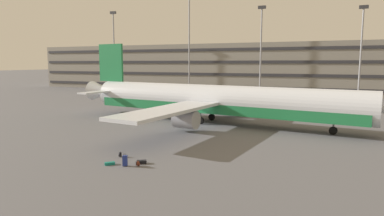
{
  "coord_description": "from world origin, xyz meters",
  "views": [
    {
      "loc": [
        15.65,
        -39.62,
        7.96
      ],
      "look_at": [
        1.19,
        -5.68,
        3.0
      ],
      "focal_mm": 31.62,
      "sensor_mm": 36.0,
      "label": 1
    }
  ],
  "objects_px": {
    "airliner": "(214,101)",
    "suitcase_laid_flat": "(110,163)",
    "backpack_navy": "(138,164)",
    "suitcase_red": "(142,162)",
    "backpack_black": "(120,155)",
    "suitcase_scuffed": "(125,161)"
  },
  "relations": [
    {
      "from": "suitcase_scuffed",
      "to": "suitcase_red",
      "type": "xyz_separation_m",
      "value": [
        0.82,
        1.08,
        -0.32
      ]
    },
    {
      "from": "suitcase_scuffed",
      "to": "backpack_navy",
      "type": "bearing_deg",
      "value": 23.66
    },
    {
      "from": "suitcase_red",
      "to": "suitcase_scuffed",
      "type": "bearing_deg",
      "value": -127.34
    },
    {
      "from": "airliner",
      "to": "suitcase_red",
      "type": "height_order",
      "value": "airliner"
    },
    {
      "from": "airliner",
      "to": "suitcase_red",
      "type": "bearing_deg",
      "value": -87.54
    },
    {
      "from": "suitcase_scuffed",
      "to": "backpack_black",
      "type": "relative_size",
      "value": 2.04
    },
    {
      "from": "suitcase_scuffed",
      "to": "backpack_black",
      "type": "bearing_deg",
      "value": 133.27
    },
    {
      "from": "suitcase_scuffed",
      "to": "suitcase_laid_flat",
      "type": "xyz_separation_m",
      "value": [
        -1.31,
        -0.19,
        -0.34
      ]
    },
    {
      "from": "suitcase_laid_flat",
      "to": "backpack_navy",
      "type": "relative_size",
      "value": 1.74
    },
    {
      "from": "suitcase_laid_flat",
      "to": "suitcase_red",
      "type": "distance_m",
      "value": 2.48
    },
    {
      "from": "suitcase_laid_flat",
      "to": "backpack_navy",
      "type": "bearing_deg",
      "value": 14.94
    },
    {
      "from": "airliner",
      "to": "backpack_black",
      "type": "xyz_separation_m",
      "value": [
        -1.85,
        -18.63,
        -2.74
      ]
    },
    {
      "from": "backpack_navy",
      "to": "suitcase_red",
      "type": "bearing_deg",
      "value": 98.17
    },
    {
      "from": "suitcase_scuffed",
      "to": "backpack_navy",
      "type": "xyz_separation_m",
      "value": [
        0.92,
        0.4,
        -0.25
      ]
    },
    {
      "from": "suitcase_laid_flat",
      "to": "backpack_navy",
      "type": "height_order",
      "value": "backpack_navy"
    },
    {
      "from": "airliner",
      "to": "backpack_navy",
      "type": "relative_size",
      "value": 95.32
    },
    {
      "from": "suitcase_red",
      "to": "backpack_black",
      "type": "relative_size",
      "value": 1.73
    },
    {
      "from": "airliner",
      "to": "suitcase_laid_flat",
      "type": "distance_m",
      "value": 21.03
    },
    {
      "from": "backpack_black",
      "to": "backpack_navy",
      "type": "bearing_deg",
      "value": -29.47
    },
    {
      "from": "backpack_black",
      "to": "suitcase_laid_flat",
      "type": "bearing_deg",
      "value": -75.71
    },
    {
      "from": "airliner",
      "to": "backpack_black",
      "type": "height_order",
      "value": "airliner"
    },
    {
      "from": "backpack_navy",
      "to": "backpack_black",
      "type": "bearing_deg",
      "value": 150.53
    }
  ]
}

